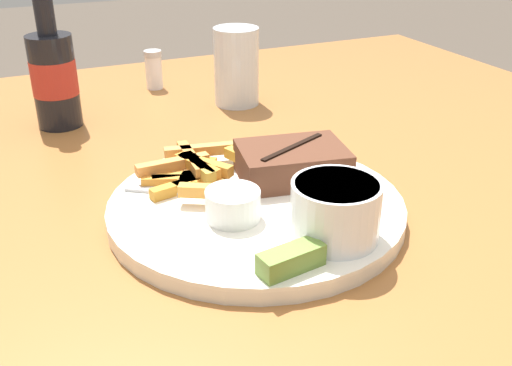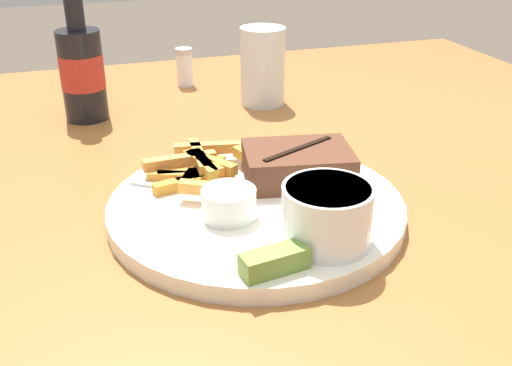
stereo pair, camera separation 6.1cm
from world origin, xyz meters
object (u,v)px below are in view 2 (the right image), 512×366
at_px(dipping_sauce_cup, 229,202).
at_px(drinking_glass, 263,66).
at_px(salt_shaker, 185,67).
at_px(steak_portion, 298,164).
at_px(coleslaw_cup, 327,212).
at_px(fork_utensil, 184,188).
at_px(pickle_spear, 274,261).
at_px(dinner_plate, 256,208).
at_px(beer_bottle, 82,69).

height_order(dipping_sauce_cup, drinking_glass, drinking_glass).
distance_m(dipping_sauce_cup, salt_shaker, 0.51).
distance_m(steak_portion, coleslaw_cup, 0.13).
bearing_deg(dipping_sauce_cup, drinking_glass, 66.96).
bearing_deg(fork_utensil, dipping_sauce_cup, -31.99).
xyz_separation_m(coleslaw_cup, pickle_spear, (-0.06, -0.03, -0.02)).
distance_m(fork_utensil, salt_shaker, 0.44).
xyz_separation_m(drinking_glass, salt_shaker, (-0.10, 0.13, -0.03)).
bearing_deg(fork_utensil, dinner_plate, 0.00).
bearing_deg(fork_utensil, beer_bottle, 139.24).
bearing_deg(dinner_plate, fork_utensil, 145.45).
relative_size(coleslaw_cup, pickle_spear, 1.34).
relative_size(dipping_sauce_cup, beer_bottle, 0.26).
xyz_separation_m(dipping_sauce_cup, fork_utensil, (-0.03, 0.07, -0.01)).
bearing_deg(coleslaw_cup, steak_portion, 79.97).
xyz_separation_m(dinner_plate, pickle_spear, (-0.02, -0.13, 0.02)).
distance_m(steak_portion, salt_shaker, 0.44).
bearing_deg(steak_portion, dinner_plate, -150.33).
height_order(fork_utensil, salt_shaker, salt_shaker).
distance_m(drinking_glass, salt_shaker, 0.17).
relative_size(dipping_sauce_cup, salt_shaker, 0.83).
xyz_separation_m(steak_portion, salt_shaker, (-0.04, 0.44, -0.00)).
bearing_deg(fork_utensil, drinking_glass, 92.30).
bearing_deg(pickle_spear, drinking_glass, 72.84).
relative_size(coleslaw_cup, fork_utensil, 0.71).
bearing_deg(steak_portion, fork_utensil, 174.35).
xyz_separation_m(pickle_spear, drinking_glass, (0.15, 0.47, 0.03)).
bearing_deg(beer_bottle, salt_shaker, 34.34).
relative_size(coleslaw_cup, drinking_glass, 0.69).
height_order(steak_portion, fork_utensil, steak_portion).
xyz_separation_m(dipping_sauce_cup, beer_bottle, (-0.11, 0.38, 0.04)).
distance_m(fork_utensil, beer_bottle, 0.33).
xyz_separation_m(beer_bottle, salt_shaker, (0.17, 0.12, -0.04)).
bearing_deg(dinner_plate, salt_shaker, 87.15).
distance_m(dinner_plate, salt_shaker, 0.48).
bearing_deg(drinking_glass, dipping_sauce_cup, -113.04).
bearing_deg(pickle_spear, beer_bottle, 104.42).
relative_size(beer_bottle, drinking_glass, 1.76).
bearing_deg(steak_portion, pickle_spear, -117.48).
bearing_deg(drinking_glass, beer_bottle, 177.00).
bearing_deg(drinking_glass, steak_portion, -101.31).
distance_m(steak_portion, dipping_sauce_cup, 0.11).
bearing_deg(beer_bottle, steak_portion, -57.38).
xyz_separation_m(coleslaw_cup, drinking_glass, (0.09, 0.44, 0.01)).
bearing_deg(dinner_plate, dipping_sauce_cup, -144.93).
bearing_deg(coleslaw_cup, drinking_glass, 79.07).
xyz_separation_m(coleslaw_cup, fork_utensil, (-0.10, 0.14, -0.03)).
bearing_deg(steak_portion, dipping_sauce_cup, -148.21).
xyz_separation_m(pickle_spear, fork_utensil, (-0.04, 0.17, -0.01)).
bearing_deg(beer_bottle, coleslaw_cup, -67.84).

